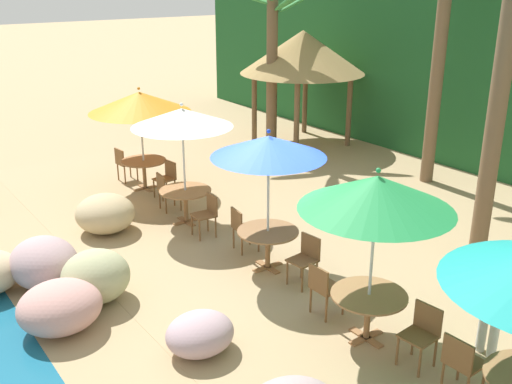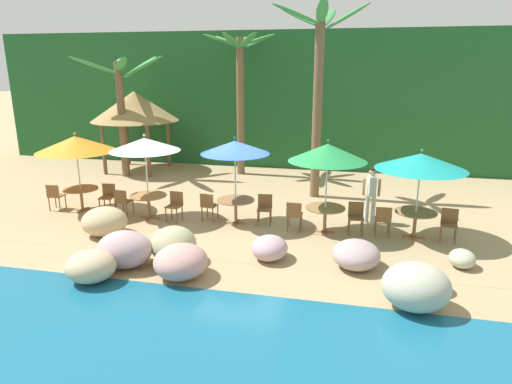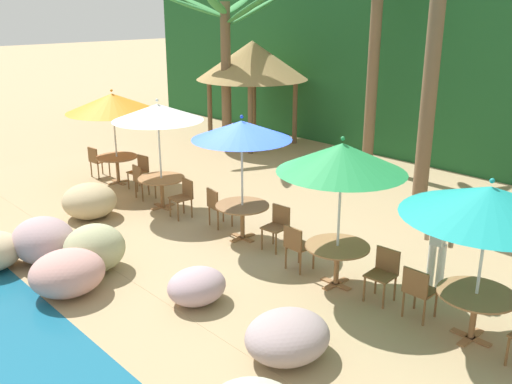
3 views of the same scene
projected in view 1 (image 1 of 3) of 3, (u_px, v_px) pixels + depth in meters
name	position (u px, v px, depth m)	size (l,w,h in m)	color
ground_plane	(269.00, 273.00, 10.63)	(120.00, 120.00, 0.00)	tan
terrace_deck	(269.00, 273.00, 10.63)	(18.00, 5.20, 0.01)	tan
rock_seawall	(97.00, 301.00, 8.99)	(13.08, 3.69, 0.92)	tan
umbrella_orange	(140.00, 102.00, 14.03)	(2.43, 2.43, 2.53)	silver
dining_table_orange	(144.00, 165.00, 14.57)	(1.10, 1.10, 0.74)	olive
chair_orange_seaward	(167.00, 176.00, 14.08)	(0.47, 0.47, 0.87)	brown
chair_orange_inland	(124.00, 162.00, 15.15)	(0.46, 0.46, 0.87)	brown
umbrella_white	(182.00, 118.00, 12.00)	(2.08, 2.08, 2.60)	silver
dining_table_white	(185.00, 195.00, 12.58)	(1.10, 1.10, 0.74)	olive
chair_white_seaward	(207.00, 212.00, 11.97)	(0.46, 0.46, 0.87)	brown
chair_white_inland	(166.00, 189.00, 13.25)	(0.45, 0.46, 0.87)	brown
umbrella_blue	(269.00, 147.00, 10.02)	(1.99, 1.99, 2.59)	silver
dining_table_blue	(268.00, 237.00, 10.60)	(1.10, 1.10, 0.74)	olive
chair_blue_seaward	(306.00, 256.00, 10.10)	(0.46, 0.47, 0.87)	brown
chair_blue_inland	(242.00, 226.00, 11.29)	(0.47, 0.48, 0.87)	brown
umbrella_green	(377.00, 193.00, 7.93)	(2.13, 2.13, 2.63)	silver
dining_table_green	(369.00, 302.00, 8.51)	(1.10, 1.10, 0.74)	olive
chair_green_seaward	(422.00, 331.00, 7.99)	(0.46, 0.46, 0.87)	brown
chair_green_inland	(323.00, 286.00, 9.13)	(0.42, 0.43, 0.87)	brown
chair_teal_inland	(461.00, 361.00, 7.37)	(0.43, 0.44, 0.87)	brown
palm_tree_nearest	(273.00, 32.00, 16.87)	(3.89, 3.58, 4.96)	brown
palm_tree_second	(443.00, 20.00, 13.97)	(2.94, 3.03, 5.78)	brown
palm_tree_third	(507.00, 27.00, 9.76)	(3.18, 3.29, 6.51)	brown
palapa_hut	(303.00, 53.00, 17.74)	(3.76, 3.76, 3.46)	brown
waiter_in_white	(495.00, 292.00, 8.04)	(0.52, 0.38, 1.70)	white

